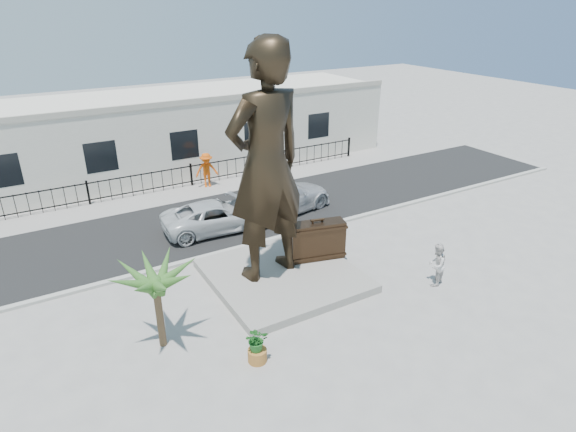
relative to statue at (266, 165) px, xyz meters
name	(u,v)px	position (x,y,z in m)	size (l,w,h in m)	color
ground	(316,294)	(0.97, -1.83, -4.50)	(100.00, 100.00, 0.00)	#9E9991
street	(226,215)	(0.97, 6.17, -4.49)	(40.00, 7.00, 0.01)	black
curb	(259,243)	(0.97, 2.67, -4.44)	(40.00, 0.25, 0.12)	#A5A399
far_sidewalk	(197,190)	(0.97, 10.17, -4.49)	(40.00, 2.50, 0.02)	#9E9991
plinth	(283,276)	(0.47, -0.33, -4.35)	(5.20, 5.20, 0.30)	gray
fence	(191,176)	(0.97, 10.97, -3.90)	(22.00, 0.10, 1.20)	black
building	(166,131)	(0.97, 15.17, -2.30)	(28.00, 7.00, 4.40)	silver
statue	(266,165)	(0.00, 0.00, 0.00)	(3.06, 2.01, 8.39)	black
suitcase	(317,240)	(2.17, -0.01, -3.44)	(2.16, 0.69, 1.52)	black
tourist	(436,265)	(5.12, -3.45, -3.67)	(0.80, 0.62, 1.64)	silver
car_white	(216,216)	(-0.04, 4.91, -3.81)	(2.23, 4.85, 1.35)	silver
car_silver	(282,197)	(3.51, 5.12, -3.70)	(2.21, 5.43, 1.58)	#ABADB0
worker	(207,170)	(1.67, 10.35, -3.51)	(1.25, 0.72, 1.93)	#D54E0B
palm_tree	(164,344)	(-4.57, -1.77, -4.50)	(1.80, 1.80, 3.20)	#315D21
planter	(257,355)	(-2.42, -3.87, -4.30)	(0.56, 0.56, 0.40)	#A2662B
shrub	(257,340)	(-2.42, -3.87, -3.73)	(0.66, 0.57, 0.74)	#1F6020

